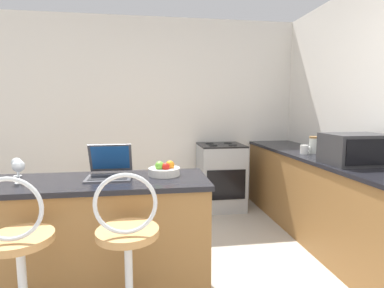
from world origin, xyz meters
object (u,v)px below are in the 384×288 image
Objects in this scene: bar_stool_far at (128,269)px; microwave at (355,149)px; laptop at (110,169)px; wine_glass_short at (17,163)px; mug_white at (305,149)px; storage_jar at (314,145)px; bar_stool_near at (21,277)px; fruit_bowl at (164,170)px; stove_range at (221,176)px; wine_glass_tall at (18,167)px.

microwave reaches higher than bar_stool_far.
laptop is 0.67m from wine_glass_short.
laptop is at bearing -158.05° from mug_white.
bar_stool_near is at bearing -150.01° from storage_jar.
wine_glass_short is at bearing 138.91° from bar_stool_far.
wine_glass_short is at bearing 170.58° from laptop.
fruit_bowl is (0.78, 0.59, 0.42)m from bar_stool_near.
storage_jar is at bearing -49.08° from stove_range.
storage_jar is (2.06, 0.81, 0.04)m from laptop.
bar_stool_far is 6.80× the size of wine_glass_tall.
laptop reaches higher than stove_range.
bar_stool_far reaches higher than stove_range.
mug_white is at bearing 19.55° from wine_glass_tall.
bar_stool_near is 2.63m from microwave.
microwave is 2.72× the size of storage_jar.
fruit_bowl is (0.39, -0.02, -0.02)m from laptop.
wine_glass_tall is (0.10, -0.22, 0.02)m from wine_glass_short.
stove_range is (1.10, 2.34, -0.06)m from bar_stool_far.
microwave is 1.69m from fruit_bowl.
laptop reaches higher than wine_glass_tall.
wine_glass_tall reaches higher than mug_white.
bar_stool_near is 0.84m from laptop.
microwave is 3.70× the size of wine_glass_short.
bar_stool_near is at bearing 180.00° from bar_stool_far.
microwave is at bearing -62.58° from stove_range.
stove_range is 1.27m from mug_white.
wine_glass_short is (-0.82, 0.72, 0.48)m from bar_stool_far.
wine_glass_short reaches higher than stove_range.
laptop is 2.09m from mug_white.
laptop is at bearing 10.79° from wine_glass_tall.
bar_stool_far reaches higher than mug_white.
bar_stool_near is 0.55m from bar_stool_far.
bar_stool_near reaches higher than wine_glass_short.
mug_white is (2.50, 0.89, -0.06)m from wine_glass_tall.
fruit_bowl is 1.86m from storage_jar.
wine_glass_tall is (-2.63, -0.28, -0.02)m from microwave.
bar_stool_near is at bearing -143.04° from fruit_bowl.
stove_range is at bearing 64.87° from bar_stool_far.
microwave is 1.85m from stove_range.
wine_glass_tall is at bearing -160.45° from mug_white.
wine_glass_tall reaches higher than stove_range.
wine_glass_tall is at bearing 109.28° from bar_stool_near.
microwave reaches higher than wine_glass_short.
stove_range is at bearing 40.29° from wine_glass_short.
bar_stool_far is 5.70× the size of storage_jar.
mug_white is at bearing -166.78° from storage_jar.
wine_glass_short reaches higher than fruit_bowl.
mug_white is (1.78, 1.39, 0.43)m from bar_stool_far.
mug_white is at bearing 30.78° from bar_stool_near.
fruit_bowl is (1.06, -0.13, -0.06)m from wine_glass_short.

